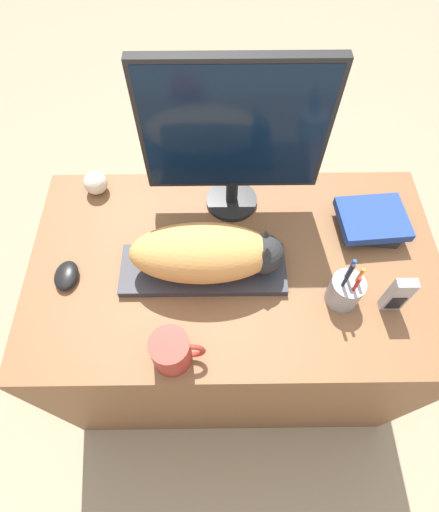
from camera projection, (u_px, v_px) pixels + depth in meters
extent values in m
plane|color=#998466|center=(232.00, 428.00, 1.60)|extent=(12.00, 12.00, 0.00)
cube|color=brown|center=(232.00, 313.00, 1.46)|extent=(1.18, 0.68, 0.74)
cube|color=#2D2D33|center=(203.00, 269.00, 1.12)|extent=(0.46, 0.16, 0.02)
ellipsoid|color=#D18C47|center=(202.00, 253.00, 1.04)|extent=(0.38, 0.17, 0.15)
sphere|color=#262626|center=(264.00, 254.00, 1.05)|extent=(0.11, 0.11, 0.11)
cone|color=#262626|center=(267.00, 252.00, 0.99)|extent=(0.04, 0.04, 0.04)
cone|color=#262626|center=(265.00, 235.00, 1.02)|extent=(0.04, 0.04, 0.04)
cylinder|color=black|center=(232.00, 201.00, 1.25)|extent=(0.16, 0.16, 0.02)
cylinder|color=black|center=(232.00, 189.00, 1.20)|extent=(0.04, 0.04, 0.09)
cube|color=black|center=(234.00, 129.00, 1.00)|extent=(0.48, 0.03, 0.40)
cube|color=black|center=(235.00, 131.00, 1.00)|extent=(0.46, 0.01, 0.37)
ellipsoid|color=black|center=(66.00, 275.00, 1.10)|extent=(0.07, 0.09, 0.03)
cylinder|color=#9E2D23|center=(171.00, 351.00, 0.95)|extent=(0.10, 0.10, 0.10)
torus|color=#9E2D23|center=(191.00, 351.00, 0.95)|extent=(0.07, 0.01, 0.07)
cylinder|color=#939399|center=(345.00, 291.00, 1.04)|extent=(0.09, 0.09, 0.09)
cylinder|color=orange|center=(357.00, 280.00, 1.01)|extent=(0.01, 0.01, 0.11)
cylinder|color=#1E47B2|center=(347.00, 274.00, 1.00)|extent=(0.01, 0.01, 0.13)
cylinder|color=black|center=(345.00, 281.00, 0.98)|extent=(0.01, 0.01, 0.15)
cylinder|color=#B21E1E|center=(354.00, 289.00, 0.99)|extent=(0.01, 0.01, 0.11)
sphere|color=beige|center=(96.00, 183.00, 1.25)|extent=(0.07, 0.07, 0.07)
cube|color=#99999E|center=(398.00, 295.00, 1.01)|extent=(0.05, 0.03, 0.14)
cube|color=black|center=(396.00, 303.00, 1.02)|extent=(0.04, 0.00, 0.06)
cube|color=black|center=(370.00, 226.00, 1.18)|extent=(0.16, 0.14, 0.04)
cube|color=navy|center=(373.00, 219.00, 1.16)|extent=(0.20, 0.17, 0.03)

